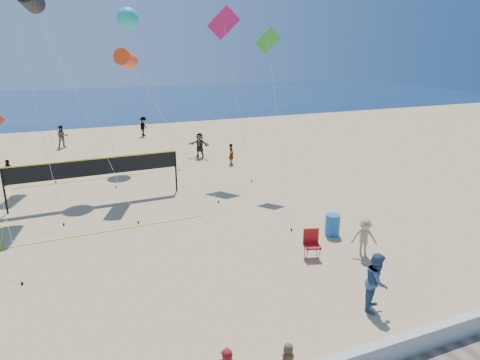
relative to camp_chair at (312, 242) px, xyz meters
name	(u,v)px	position (x,y,z in m)	size (l,w,h in m)	color
ground	(239,323)	(-4.32, -2.91, -0.65)	(120.00, 120.00, 0.00)	tan
ocean	(89,101)	(-4.32, 59.09, -0.64)	(140.00, 50.00, 0.03)	navy
toddler	(288,360)	(-4.35, -5.96, 0.38)	(0.42, 0.27, 0.86)	brown
bystander_a	(377,281)	(-0.01, -3.83, 0.30)	(0.93, 0.72, 1.91)	#2F4D75
bystander_b	(364,237)	(1.99, -0.70, 0.13)	(1.01, 0.58, 1.56)	tan
far_person_0	(8,171)	(-11.98, 15.74, 0.08)	(0.86, 0.36, 1.47)	gray
far_person_1	(200,145)	(0.87, 17.40, 0.29)	(1.75, 0.56, 1.88)	gray
far_person_2	(231,154)	(2.37, 14.63, 0.09)	(0.54, 0.36, 1.49)	gray
far_person_3	(62,137)	(-8.72, 25.02, 0.29)	(0.91, 0.71, 1.88)	gray
far_person_4	(144,126)	(-1.50, 27.55, 0.26)	(1.18, 0.68, 1.83)	gray
camp_chair	(312,242)	(0.00, 0.00, 0.00)	(0.76, 0.88, 1.27)	#A71313
trash_barrel	(333,225)	(1.98, 1.43, -0.17)	(0.64, 0.64, 0.96)	#1A5EAE
volleyball_net	(96,172)	(-7.23, 10.08, 1.00)	(9.30, 9.15, 2.41)	black
kite_2	(126,59)	(-4.93, 11.86, 6.77)	(4.53, 5.74, 8.01)	#FF3F14
kite_4	(269,51)	(2.67, 9.46, 7.19)	(3.06, 7.75, 9.17)	green
kite_5	(225,28)	(1.37, 13.11, 8.51)	(1.92, 3.63, 10.54)	#BD175B
kite_7	(128,19)	(-3.57, 19.02, 9.31)	(3.00, 5.65, 10.72)	#23BAB5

